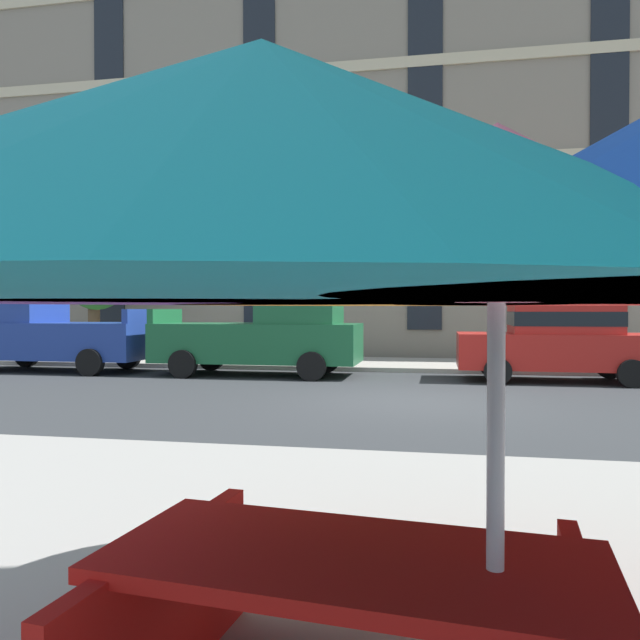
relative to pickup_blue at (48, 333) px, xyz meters
The scene contains 9 objects.
ground_plane 10.57m from the pickup_blue, 20.59° to the right, with size 120.00×120.00×0.00m, color #2D3033.
sidewalk_far 10.37m from the pickup_blue, 17.47° to the left, with size 56.00×3.60×0.12m, color #9E998E.
apartment_building 16.53m from the pickup_blue, 48.90° to the left, with size 38.60×12.08×16.00m.
pickup_blue is the anchor object (origin of this frame).
pickup_green 6.08m from the pickup_blue, ahead, with size 5.10×2.12×2.20m.
sedan_red 12.99m from the pickup_blue, ahead, with size 4.40×1.98×1.78m.
street_tree_left 3.91m from the pickup_blue, 98.03° to the left, with size 2.31×2.47×4.15m.
patio_umbrella 16.50m from the pickup_blue, 50.43° to the right, with size 4.08×3.79×2.27m.
picnic_table 16.14m from the pickup_blue, 51.68° to the right, with size 1.95×1.70×0.77m.
Camera 1 is at (0.45, -11.15, 1.65)m, focal length 34.65 mm.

